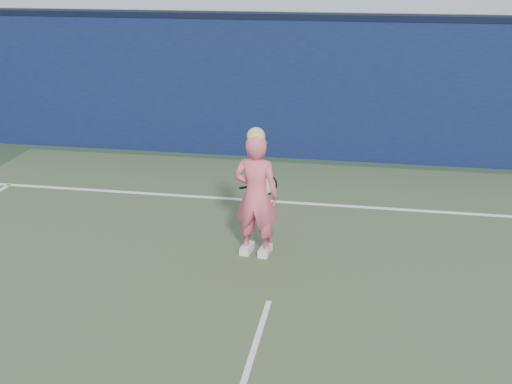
# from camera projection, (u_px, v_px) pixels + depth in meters

# --- Properties ---
(ground) EXTENTS (80.00, 80.00, 0.00)m
(ground) POSITION_uv_depth(u_px,v_px,m) (253.00, 355.00, 6.06)
(ground) COLOR #2B3D25
(ground) RESTS_ON ground
(backstop_wall) EXTENTS (24.00, 0.40, 2.50)m
(backstop_wall) POSITION_uv_depth(u_px,v_px,m) (317.00, 91.00, 11.63)
(backstop_wall) COLOR #0D143B
(backstop_wall) RESTS_ON ground
(wall_cap) EXTENTS (24.00, 0.42, 0.10)m
(wall_cap) POSITION_uv_depth(u_px,v_px,m) (319.00, 17.00, 11.18)
(wall_cap) COLOR black
(wall_cap) RESTS_ON backstop_wall
(player) EXTENTS (0.61, 0.44, 1.64)m
(player) POSITION_uv_depth(u_px,v_px,m) (256.00, 195.00, 7.85)
(player) COLOR #F25E74
(player) RESTS_ON ground
(racket) EXTENTS (0.52, 0.15, 0.28)m
(racket) POSITION_uv_depth(u_px,v_px,m) (265.00, 185.00, 8.24)
(racket) COLOR black
(racket) RESTS_ON ground
(court_lines) EXTENTS (11.00, 12.04, 0.01)m
(court_lines) POSITION_uv_depth(u_px,v_px,m) (246.00, 375.00, 5.75)
(court_lines) COLOR white
(court_lines) RESTS_ON court_surface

